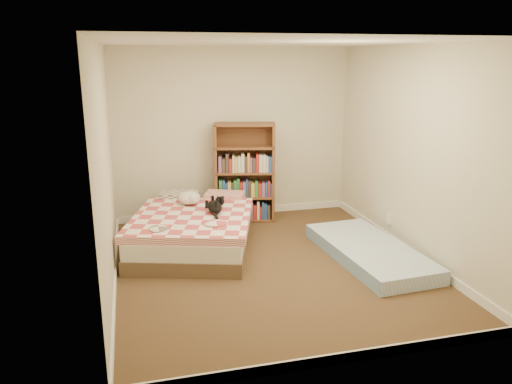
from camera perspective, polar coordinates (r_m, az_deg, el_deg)
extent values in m
cube|color=#472C1E|center=(5.88, 1.63, -8.40)|extent=(3.50, 4.00, 0.01)
cube|color=white|center=(5.39, 1.84, 16.76)|extent=(3.50, 4.00, 0.01)
cube|color=beige|center=(7.41, -2.56, 6.65)|extent=(3.50, 0.01, 2.50)
cube|color=beige|center=(3.68, 10.34, -2.54)|extent=(3.50, 0.01, 2.50)
cube|color=beige|center=(5.30, -16.80, 2.52)|extent=(0.01, 4.00, 2.50)
cube|color=beige|center=(6.21, 17.50, 4.26)|extent=(0.01, 4.00, 2.50)
cube|color=white|center=(7.67, -2.44, -2.26)|extent=(3.50, 0.02, 0.10)
cube|color=white|center=(4.21, 9.47, -18.26)|extent=(3.50, 0.02, 0.10)
cube|color=white|center=(5.67, -15.77, -9.37)|extent=(0.02, 4.00, 0.10)
cube|color=white|center=(6.52, 16.58, -6.13)|extent=(0.02, 4.00, 0.10)
cube|color=white|center=(6.76, 15.00, -3.00)|extent=(0.03, 0.09, 0.13)
cube|color=brown|center=(6.46, -7.03, -5.45)|extent=(1.86, 2.24, 0.17)
cube|color=silver|center=(6.40, -7.09, -3.91)|extent=(1.82, 2.20, 0.19)
cube|color=#C64951|center=(6.35, -7.13, -2.67)|extent=(1.82, 1.93, 0.10)
cube|color=#655F55|center=(7.01, -10.50, -0.85)|extent=(0.61, 0.48, 0.15)
cube|color=#C64951|center=(7.07, -5.33, -0.50)|extent=(0.61, 0.48, 0.15)
cube|color=#5A2F1F|center=(7.18, -4.51, 2.03)|extent=(0.10, 0.29, 1.44)
cube|color=#5A2F1F|center=(7.36, 1.83, 2.40)|extent=(0.10, 0.29, 1.44)
cube|color=#5A2F1F|center=(7.39, -1.54, 2.45)|extent=(0.85, 0.21, 1.44)
cube|color=#5A2F1F|center=(7.45, -1.27, -3.04)|extent=(0.91, 0.47, 0.03)
cube|color=#5A2F1F|center=(7.26, -1.30, 2.30)|extent=(0.91, 0.47, 0.03)
cube|color=#5A2F1F|center=(7.13, -1.33, 7.72)|extent=(0.91, 0.47, 0.03)
cube|color=#79A1CA|center=(6.20, 12.83, -6.67)|extent=(0.96, 1.92, 0.17)
ellipsoid|color=black|center=(6.29, -4.76, -1.69)|extent=(0.34, 0.43, 0.13)
sphere|color=black|center=(6.49, -5.08, -1.06)|extent=(0.17, 0.17, 0.12)
cone|color=black|center=(6.51, -5.45, -0.56)|extent=(0.06, 0.06, 0.05)
cone|color=black|center=(6.52, -4.83, -0.52)|extent=(0.06, 0.06, 0.05)
cylinder|color=black|center=(6.07, -3.38, -2.64)|extent=(0.14, 0.22, 0.04)
ellipsoid|color=silver|center=(6.66, -7.65, -0.67)|extent=(0.42, 0.43, 0.16)
sphere|color=silver|center=(6.57, -6.74, -0.70)|extent=(0.17, 0.17, 0.13)
sphere|color=silver|center=(6.54, -6.28, -0.91)|extent=(0.08, 0.08, 0.06)
sphere|color=silver|center=(6.71, -8.85, -0.75)|extent=(0.10, 0.10, 0.07)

